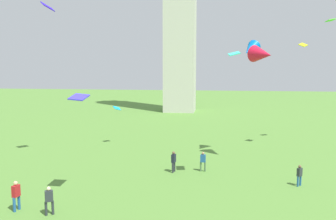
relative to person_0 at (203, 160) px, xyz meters
name	(u,v)px	position (x,y,z in m)	size (l,w,h in m)	color
person_0	(203,160)	(0.00, 0.00, 0.00)	(0.51, 0.28, 1.63)	#51754C
person_1	(299,174)	(7.06, -2.68, -0.05)	(0.45, 0.45, 1.55)	#235693
person_2	(16,194)	(-10.74, -9.65, 0.11)	(0.35, 0.56, 1.83)	#235693
person_3	(49,199)	(-8.50, -9.97, 0.04)	(0.51, 0.45, 1.71)	#2D3338
person_4	(174,160)	(-2.37, -0.58, 0.06)	(0.37, 0.53, 1.74)	#2D3338
kite_flying_0	(331,20)	(12.89, 11.98, 12.58)	(1.16, 1.04, 0.40)	#5AE936
kite_flying_1	(250,50)	(4.01, 5.18, 9.22)	(2.18, 2.48, 1.85)	blue
kite_flying_2	(234,54)	(2.21, -2.78, 8.60)	(0.88, 1.17, 0.41)	#3BEFD6
kite_flying_3	(79,97)	(-7.74, -6.87, 5.73)	(0.98, 1.41, 0.39)	#4238F1
kite_flying_4	(303,45)	(9.58, 9.27, 9.86)	(1.09, 1.10, 0.52)	gold
kite_flying_5	(262,54)	(4.86, 3.11, 8.72)	(2.54, 2.70, 1.70)	red
kite_flying_6	(117,108)	(-9.87, 9.04, 3.13)	(0.88, 1.03, 0.54)	#129EDF
kite_flying_7	(48,7)	(-13.75, 1.46, 12.89)	(1.12, 1.44, 0.85)	#3016E2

